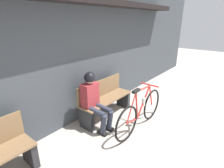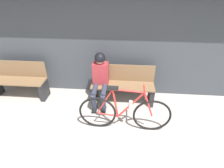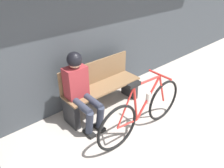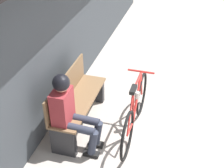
{
  "view_description": "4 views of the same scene",
  "coord_description": "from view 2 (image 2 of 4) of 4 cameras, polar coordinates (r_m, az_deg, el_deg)",
  "views": [
    {
      "loc": [
        -2.6,
        -0.15,
        2.16
      ],
      "look_at": [
        -0.04,
        1.9,
        0.95
      ],
      "focal_mm": 28.0,
      "sensor_mm": 36.0,
      "label": 1
    },
    {
      "loc": [
        0.22,
        -1.1,
        2.54
      ],
      "look_at": [
        -0.03,
        1.79,
        0.74
      ],
      "focal_mm": 28.0,
      "sensor_mm": 36.0,
      "label": 2
    },
    {
      "loc": [
        -1.82,
        -0.28,
        2.34
      ],
      "look_at": [
        0.07,
        1.88,
        0.7
      ],
      "focal_mm": 35.0,
      "sensor_mm": 36.0,
      "label": 3
    },
    {
      "loc": [
        -3.32,
        0.73,
        3.27
      ],
      "look_at": [
        0.12,
        1.69,
        0.89
      ],
      "focal_mm": 50.0,
      "sensor_mm": 36.0,
      "label": 4
    }
  ],
  "objects": [
    {
      "name": "storefront_wall",
      "position": [
        3.9,
        1.63,
        18.76
      ],
      "size": [
        12.0,
        0.56,
        3.2
      ],
      "color": "#3D4247",
      "rests_on": "ground_plane"
    },
    {
      "name": "park_bench_near",
      "position": [
        4.0,
        3.5,
        -0.73
      ],
      "size": [
        1.41,
        0.42,
        0.87
      ],
      "color": "brown",
      "rests_on": "ground_plane"
    },
    {
      "name": "bicycle",
      "position": [
        3.28,
        4.12,
        -9.32
      ],
      "size": [
        1.71,
        0.4,
        0.95
      ],
      "color": "black",
      "rests_on": "ground_plane"
    },
    {
      "name": "person_seated",
      "position": [
        3.78,
        -3.93,
        2.48
      ],
      "size": [
        0.34,
        0.64,
        1.2
      ],
      "color": "#2D3342",
      "rests_on": "ground_plane"
    },
    {
      "name": "park_bench_far",
      "position": [
        4.73,
        -28.09,
        0.64
      ],
      "size": [
        1.31,
        0.42,
        0.87
      ],
      "color": "brown",
      "rests_on": "ground_plane"
    }
  ]
}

